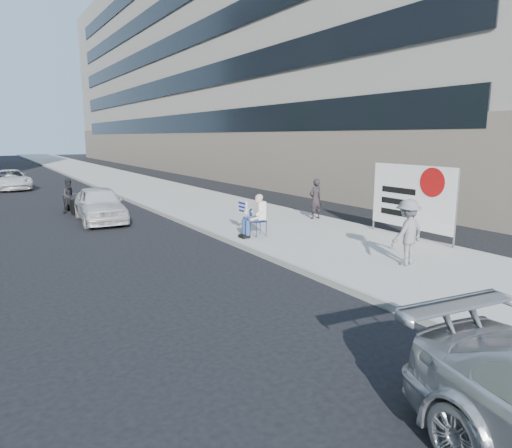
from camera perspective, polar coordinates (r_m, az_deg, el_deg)
ground at (r=9.13m, az=3.06°, el=-9.55°), size 160.00×160.00×0.00m
near_sidewalk at (r=28.62m, az=-13.34°, el=4.38°), size 5.00×120.00×0.15m
near_building at (r=45.26m, az=-2.41°, el=19.57°), size 14.00×70.00×20.00m
seated_protester at (r=13.95m, az=-0.16°, el=1.37°), size 0.83×1.12×1.31m
jogger at (r=11.43m, az=18.40°, el=-0.98°), size 1.08×0.69×1.59m
pedestrian_woman at (r=17.10m, az=7.44°, el=3.13°), size 0.55×0.37×1.50m
protest_banner at (r=14.42m, az=18.92°, el=3.21°), size 0.08×3.06×2.20m
white_sedan_near at (r=18.16m, az=-18.94°, el=2.35°), size 1.86×4.03×1.34m
white_sedan_far at (r=31.46m, az=-28.35°, el=4.89°), size 2.26×4.41×1.19m
motorcycle at (r=20.73m, az=-22.22°, el=3.04°), size 0.75×2.05×1.42m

